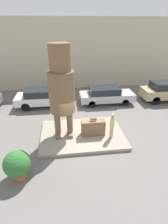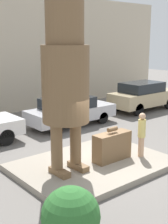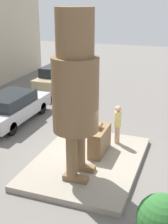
{
  "view_description": "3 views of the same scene",
  "coord_description": "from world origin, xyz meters",
  "px_view_note": "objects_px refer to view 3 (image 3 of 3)",
  "views": [
    {
      "loc": [
        -1.01,
        -8.91,
        6.21
      ],
      "look_at": [
        0.12,
        0.07,
        1.6
      ],
      "focal_mm": 28.0,
      "sensor_mm": 36.0,
      "label": 1
    },
    {
      "loc": [
        -6.47,
        -7.3,
        4.19
      ],
      "look_at": [
        -0.22,
        0.22,
        1.91
      ],
      "focal_mm": 50.0,
      "sensor_mm": 36.0,
      "label": 2
    },
    {
      "loc": [
        -9.33,
        -3.23,
        5.62
      ],
      "look_at": [
        -0.36,
        0.01,
        2.11
      ],
      "focal_mm": 50.0,
      "sensor_mm": 36.0,
      "label": 3
    }
  ],
  "objects_px": {
    "giant_suitcase": "(100,141)",
    "tourist": "(118,123)",
    "statue_figure": "(75,84)",
    "planter_pot": "(161,220)",
    "parked_car_silver": "(13,107)",
    "parked_car_tan": "(61,78)"
  },
  "relations": [
    {
      "from": "giant_suitcase",
      "to": "tourist",
      "type": "relative_size",
      "value": 0.9
    },
    {
      "from": "statue_figure",
      "to": "giant_suitcase",
      "type": "distance_m",
      "value": 3.09
    },
    {
      "from": "planter_pot",
      "to": "tourist",
      "type": "bearing_deg",
      "value": 25.18
    },
    {
      "from": "parked_car_silver",
      "to": "planter_pot",
      "type": "bearing_deg",
      "value": -127.21
    },
    {
      "from": "planter_pot",
      "to": "statue_figure",
      "type": "bearing_deg",
      "value": 54.77
    },
    {
      "from": "statue_figure",
      "to": "giant_suitcase",
      "type": "relative_size",
      "value": 3.73
    },
    {
      "from": "statue_figure",
      "to": "parked_car_tan",
      "type": "relative_size",
      "value": 1.15
    },
    {
      "from": "parked_car_tan",
      "to": "giant_suitcase",
      "type": "bearing_deg",
      "value": -146.89
    },
    {
      "from": "statue_figure",
      "to": "tourist",
      "type": "height_order",
      "value": "statue_figure"
    },
    {
      "from": "parked_car_silver",
      "to": "parked_car_tan",
      "type": "distance_m",
      "value": 5.49
    },
    {
      "from": "tourist",
      "to": "parked_car_tan",
      "type": "relative_size",
      "value": 0.34
    },
    {
      "from": "parked_car_silver",
      "to": "parked_car_tan",
      "type": "height_order",
      "value": "parked_car_tan"
    },
    {
      "from": "giant_suitcase",
      "to": "tourist",
      "type": "xyz_separation_m",
      "value": [
        1.02,
        -0.41,
        0.37
      ]
    },
    {
      "from": "giant_suitcase",
      "to": "tourist",
      "type": "distance_m",
      "value": 1.16
    },
    {
      "from": "giant_suitcase",
      "to": "planter_pot",
      "type": "distance_m",
      "value": 4.64
    },
    {
      "from": "statue_figure",
      "to": "parked_car_tan",
      "type": "distance_m",
      "value": 10.55
    },
    {
      "from": "giant_suitcase",
      "to": "parked_car_tan",
      "type": "xyz_separation_m",
      "value": [
        7.47,
        4.88,
        0.22
      ]
    },
    {
      "from": "giant_suitcase",
      "to": "parked_car_tan",
      "type": "height_order",
      "value": "parked_car_tan"
    },
    {
      "from": "giant_suitcase",
      "to": "tourist",
      "type": "height_order",
      "value": "tourist"
    },
    {
      "from": "tourist",
      "to": "parked_car_silver",
      "type": "xyz_separation_m",
      "value": [
        0.97,
        5.34,
        -0.29
      ]
    },
    {
      "from": "giant_suitcase",
      "to": "parked_car_silver",
      "type": "height_order",
      "value": "parked_car_silver"
    },
    {
      "from": "giant_suitcase",
      "to": "parked_car_silver",
      "type": "xyz_separation_m",
      "value": [
        1.98,
        4.93,
        0.08
      ]
    }
  ]
}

